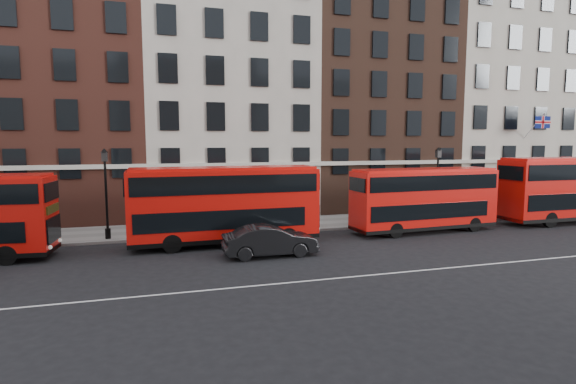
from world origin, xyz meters
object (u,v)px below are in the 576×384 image
object	(u,v)px
bus_d	(573,188)
car_front	(270,241)
bus_b	(224,203)
bus_c	(424,198)

from	to	relation	value
bus_d	car_front	world-z (taller)	bus_d
bus_b	bus_c	xyz separation A→B (m)	(12.98, -0.00, -0.17)
bus_c	car_front	bearing A→B (deg)	-167.11
bus_b	bus_c	size ratio (longest dim) A/B	1.07
bus_c	bus_b	bearing A→B (deg)	176.80
bus_b	bus_d	world-z (taller)	bus_d
bus_b	bus_c	distance (m)	12.98
bus_d	car_front	size ratio (longest dim) A/B	2.34
bus_c	car_front	distance (m)	11.67
bus_c	bus_d	size ratio (longest dim) A/B	0.88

